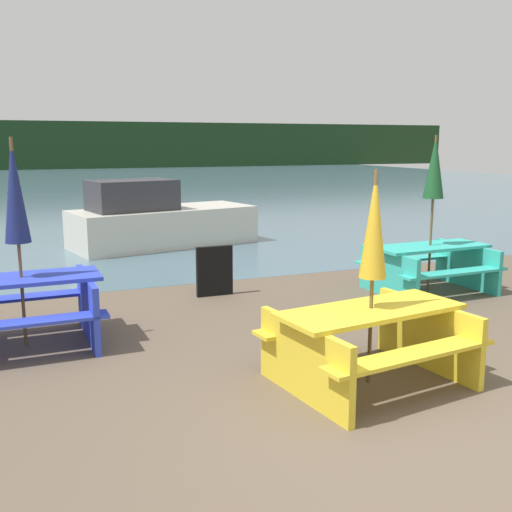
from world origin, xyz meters
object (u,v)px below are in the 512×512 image
Objects in this scene: picnic_table_teal at (429,263)px; umbrella_darkgreen at (434,168)px; boat at (158,221)px; umbrella_gold at (374,227)px; picnic_table_yellow at (370,337)px; picnic_table_blue at (23,306)px; signboard at (215,271)px; umbrella_navy at (15,192)px.

umbrella_darkgreen reaches higher than picnic_table_teal.
picnic_table_teal is 0.44× the size of boat.
umbrella_darkgreen is 3.91m from umbrella_gold.
boat is at bearing 117.59° from picnic_table_teal.
picnic_table_blue is (-3.02, 2.32, 0.02)m from picnic_table_yellow.
umbrella_darkgreen reaches higher than picnic_table_yellow.
picnic_table_blue is 3.01m from signboard.
umbrella_darkgreen is (5.81, 0.39, 1.40)m from picnic_table_blue.
picnic_table_teal is 4.03m from umbrella_gold.
umbrella_darkgreen is at bearing -74.53° from boat.
picnic_table_blue is 0.84× the size of umbrella_gold.
signboard is (-3.13, 0.99, -1.50)m from umbrella_darkgreen.
picnic_table_yellow is 4.02m from umbrella_navy.
picnic_table_teal is 3.28m from signboard.
umbrella_darkgreen is 1.17× the size of umbrella_gold.
umbrella_darkgreen is 3.61m from signboard.
picnic_table_teal is at bearing 3.80° from umbrella_navy.
picnic_table_blue is 5.99m from umbrella_darkgreen.
umbrella_gold is at bearing -135.80° from picnic_table_teal.
umbrella_darkgreen is (2.79, 2.71, 1.43)m from picnic_table_yellow.
umbrella_navy is at bearing 142.46° from picnic_table_yellow.
signboard is at bearing 95.30° from umbrella_gold.
picnic_table_blue is at bearing -176.20° from umbrella_darkgreen.
umbrella_navy is (0.00, -0.00, 1.26)m from picnic_table_blue.
picnic_table_yellow is at bearing -135.80° from umbrella_darkgreen.
umbrella_navy is 0.55× the size of boat.
umbrella_gold reaches higher than picnic_table_blue.
picnic_table_yellow is 1.15× the size of picnic_table_blue.
umbrella_gold reaches higher than boat.
picnic_table_teal is at bearing 44.20° from picnic_table_yellow.
umbrella_navy is at bearing -176.20° from umbrella_darkgreen.
picnic_table_yellow is 3.71m from signboard.
umbrella_darkgreen reaches higher than signboard.
picnic_table_yellow is 0.47× the size of boat.
picnic_table_blue is at bearing -127.76° from boat.
picnic_table_yellow is 1.05m from umbrella_gold.
picnic_table_teal is 5.97m from umbrella_navy.
boat reaches higher than signboard.
picnic_table_yellow is 3.89m from picnic_table_teal.
signboard is at bearing 95.30° from picnic_table_yellow.
boat is 4.63m from signboard.
picnic_table_blue is 0.72× the size of umbrella_darkgreen.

